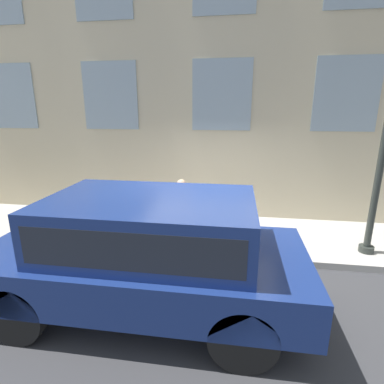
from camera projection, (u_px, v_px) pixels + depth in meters
ground_plane at (211, 261)px, 5.58m from camera, size 80.00×80.00×0.00m
sidewalk at (215, 234)px, 6.62m from camera, size 2.20×60.00×0.13m
fire_hydrant at (203, 227)px, 5.91m from camera, size 0.33×0.44×0.71m
person at (182, 202)px, 6.21m from camera, size 0.30×0.20×1.23m
parked_truck_navy_near at (148, 246)px, 4.04m from camera, size 1.94×4.32×1.64m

